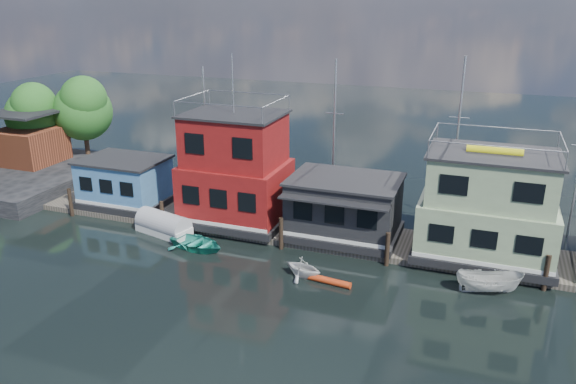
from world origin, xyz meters
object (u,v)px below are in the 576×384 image
at_px(houseboat_red, 236,171).
at_px(dinghy_teal, 197,243).
at_px(tarp_runabout, 164,225).
at_px(motorboat, 489,282).
at_px(houseboat_green, 487,208).
at_px(houseboat_blue, 125,182).
at_px(houseboat_dark, 344,207).
at_px(dinghy_white, 303,267).
at_px(red_kayak, 329,281).

distance_m(houseboat_red, dinghy_teal, 6.02).
bearing_deg(houseboat_red, tarp_runabout, -141.67).
bearing_deg(motorboat, houseboat_green, -5.35).
height_order(houseboat_red, tarp_runabout, houseboat_red).
distance_m(houseboat_green, motorboat, 5.14).
bearing_deg(houseboat_blue, motorboat, -8.95).
bearing_deg(houseboat_blue, dinghy_teal, -28.14).
relative_size(houseboat_dark, houseboat_green, 0.88).
relative_size(houseboat_blue, dinghy_white, 2.69).
relative_size(red_kayak, dinghy_teal, 0.68).
height_order(houseboat_blue, houseboat_dark, houseboat_dark).
distance_m(houseboat_dark, motorboat, 10.56).
bearing_deg(houseboat_dark, dinghy_white, -98.55).
xyz_separation_m(houseboat_dark, red_kayak, (0.80, -6.27, -2.22)).
xyz_separation_m(dinghy_white, tarp_runabout, (-11.24, 2.70, 0.01)).
xyz_separation_m(houseboat_dark, dinghy_white, (-0.90, -5.96, -1.79)).
relative_size(houseboat_dark, dinghy_teal, 1.88).
distance_m(houseboat_blue, houseboat_green, 26.53).
bearing_deg(houseboat_green, houseboat_red, -180.00).
distance_m(houseboat_green, tarp_runabout, 21.59).
height_order(dinghy_white, red_kayak, dinghy_white).
xyz_separation_m(motorboat, red_kayak, (-8.73, -2.04, -0.51)).
bearing_deg(houseboat_dark, houseboat_red, 179.86).
distance_m(houseboat_blue, dinghy_teal, 10.11).
distance_m(houseboat_red, houseboat_green, 17.01).
xyz_separation_m(houseboat_blue, houseboat_green, (26.50, 0.00, 1.34)).
xyz_separation_m(houseboat_dark, dinghy_teal, (-8.73, -4.67, -2.01)).
relative_size(houseboat_red, dinghy_white, 4.98).
xyz_separation_m(motorboat, dinghy_teal, (-18.25, -0.44, -0.30)).
bearing_deg(tarp_runabout, motorboat, 12.47).
bearing_deg(dinghy_teal, tarp_runabout, 78.70).
bearing_deg(red_kayak, houseboat_dark, 104.25).
relative_size(houseboat_dark, red_kayak, 2.75).
relative_size(dinghy_white, dinghy_teal, 0.60).
xyz_separation_m(dinghy_white, motorboat, (10.42, 1.72, 0.08)).
xyz_separation_m(houseboat_dark, houseboat_green, (9.00, 0.02, 1.13)).
height_order(motorboat, dinghy_teal, motorboat).
bearing_deg(tarp_runabout, houseboat_blue, 163.64).
relative_size(houseboat_dark, dinghy_white, 3.11).
distance_m(red_kayak, tarp_runabout, 13.29).
distance_m(dinghy_white, tarp_runabout, 11.57).
distance_m(houseboat_green, dinghy_white, 11.92).
height_order(houseboat_blue, houseboat_red, houseboat_red).
relative_size(houseboat_blue, tarp_runabout, 1.43).
bearing_deg(red_kayak, houseboat_red, 151.43).
height_order(houseboat_dark, houseboat_green, houseboat_green).
xyz_separation_m(houseboat_dark, tarp_runabout, (-12.14, -3.25, -1.78)).
distance_m(houseboat_dark, red_kayak, 6.70).
height_order(houseboat_red, houseboat_green, houseboat_red).
xyz_separation_m(houseboat_green, dinghy_teal, (-17.73, -4.69, -3.14)).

